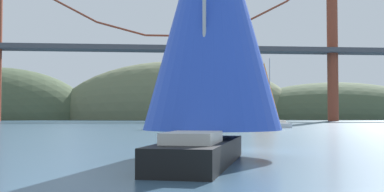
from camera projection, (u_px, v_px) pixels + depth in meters
name	position (u px, v px, depth m)	size (l,w,h in m)	color
ground_plane	(249.00, 150.00, 22.75)	(360.00, 360.00, 0.00)	#385670
headland_center	(179.00, 119.00, 157.55)	(83.08, 44.00, 39.45)	#5B6647
headland_right	(336.00, 119.00, 162.45)	(75.34, 44.00, 25.82)	#425138
suspension_bridge	(170.00, 45.00, 118.06)	(121.56, 6.00, 40.94)	brown
sailboat_blue_spinnaker	(211.00, 10.00, 18.93)	(6.99, 10.18, 11.75)	black
sailboat_orange_sail	(265.00, 93.00, 64.27)	(5.10, 8.20, 9.36)	white
sailboat_pink_spinnaker	(189.00, 87.00, 63.32)	(9.41, 8.73, 11.39)	white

